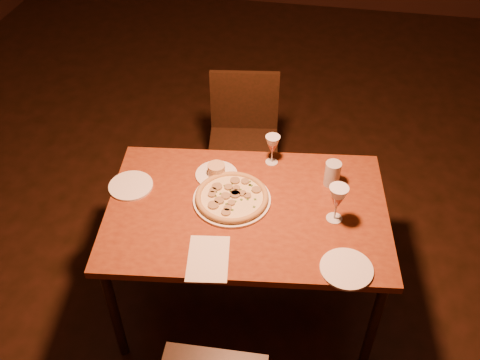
# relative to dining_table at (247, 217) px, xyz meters

# --- Properties ---
(floor) EXTENTS (7.00, 7.00, 0.00)m
(floor) POSITION_rel_dining_table_xyz_m (-0.01, 0.28, -0.62)
(floor) COLOR #331811
(floor) RESTS_ON ground
(dining_table) EXTENTS (1.36, 0.97, 0.68)m
(dining_table) POSITION_rel_dining_table_xyz_m (0.00, 0.00, 0.00)
(dining_table) COLOR brown
(dining_table) RESTS_ON floor
(chair_far) EXTENTS (0.46, 0.46, 0.83)m
(chair_far) POSITION_rel_dining_table_xyz_m (-0.16, 0.80, -0.15)
(chair_far) COLOR black
(chair_far) RESTS_ON floor
(pizza_plate) EXTENTS (0.36, 0.36, 0.04)m
(pizza_plate) POSITION_rel_dining_table_xyz_m (-0.08, 0.03, 0.08)
(pizza_plate) COLOR white
(pizza_plate) RESTS_ON dining_table
(ramekin_saucer) EXTENTS (0.20, 0.20, 0.06)m
(ramekin_saucer) POSITION_rel_dining_table_xyz_m (-0.18, 0.19, 0.08)
(ramekin_saucer) COLOR white
(ramekin_saucer) RESTS_ON dining_table
(wine_glass_far) EXTENTS (0.07, 0.07, 0.16)m
(wine_glass_far) POSITION_rel_dining_table_xyz_m (0.07, 0.34, 0.14)
(wine_glass_far) COLOR #B25A4A
(wine_glass_far) RESTS_ON dining_table
(wine_glass_right) EXTENTS (0.08, 0.08, 0.19)m
(wine_glass_right) POSITION_rel_dining_table_xyz_m (0.39, 0.00, 0.15)
(wine_glass_right) COLOR #B25A4A
(wine_glass_right) RESTS_ON dining_table
(water_tumbler) EXTENTS (0.07, 0.07, 0.12)m
(water_tumbler) POSITION_rel_dining_table_xyz_m (0.37, 0.23, 0.12)
(water_tumbler) COLOR #B1BBC2
(water_tumbler) RESTS_ON dining_table
(side_plate_left) EXTENTS (0.21, 0.21, 0.01)m
(side_plate_left) POSITION_rel_dining_table_xyz_m (-0.57, 0.04, 0.07)
(side_plate_left) COLOR white
(side_plate_left) RESTS_ON dining_table
(side_plate_near) EXTENTS (0.22, 0.22, 0.01)m
(side_plate_near) POSITION_rel_dining_table_xyz_m (0.46, -0.28, 0.07)
(side_plate_near) COLOR white
(side_plate_near) RESTS_ON dining_table
(menu_card) EXTENTS (0.20, 0.27, 0.00)m
(menu_card) POSITION_rel_dining_table_xyz_m (-0.11, -0.32, 0.06)
(menu_card) COLOR silver
(menu_card) RESTS_ON dining_table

